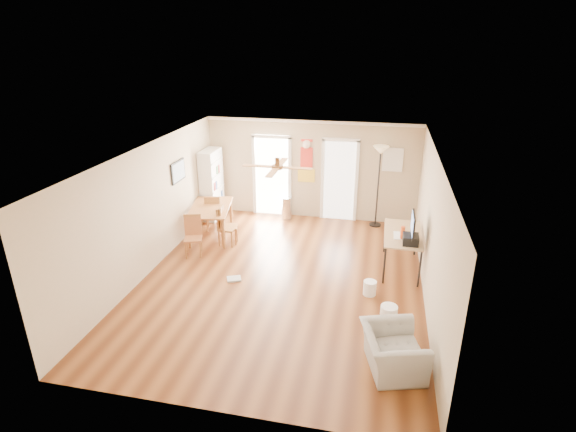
% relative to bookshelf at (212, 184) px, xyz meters
% --- Properties ---
extents(floor, '(7.00, 7.00, 0.00)m').
position_rel_bookshelf_xyz_m(floor, '(2.55, -2.89, -0.92)').
color(floor, brown).
rests_on(floor, ground).
extents(ceiling, '(5.50, 7.00, 0.00)m').
position_rel_bookshelf_xyz_m(ceiling, '(2.55, -2.89, 1.68)').
color(ceiling, silver).
rests_on(ceiling, floor).
extents(wall_back, '(5.50, 0.04, 2.60)m').
position_rel_bookshelf_xyz_m(wall_back, '(2.55, 0.61, 0.38)').
color(wall_back, beige).
rests_on(wall_back, floor).
extents(wall_front, '(5.50, 0.04, 2.60)m').
position_rel_bookshelf_xyz_m(wall_front, '(2.55, -6.39, 0.38)').
color(wall_front, beige).
rests_on(wall_front, floor).
extents(wall_left, '(0.04, 7.00, 2.60)m').
position_rel_bookshelf_xyz_m(wall_left, '(-0.20, -2.89, 0.38)').
color(wall_left, beige).
rests_on(wall_left, floor).
extents(wall_right, '(0.04, 7.00, 2.60)m').
position_rel_bookshelf_xyz_m(wall_right, '(5.30, -2.89, 0.38)').
color(wall_right, beige).
rests_on(wall_right, floor).
extents(crown_molding, '(5.50, 7.00, 0.08)m').
position_rel_bookshelf_xyz_m(crown_molding, '(2.55, -2.89, 1.64)').
color(crown_molding, white).
rests_on(crown_molding, wall_back).
extents(kitchen_doorway, '(0.90, 0.10, 2.10)m').
position_rel_bookshelf_xyz_m(kitchen_doorway, '(1.50, 0.59, 0.13)').
color(kitchen_doorway, white).
rests_on(kitchen_doorway, wall_back).
extents(bathroom_doorway, '(0.80, 0.10, 2.10)m').
position_rel_bookshelf_xyz_m(bathroom_doorway, '(3.30, 0.59, 0.13)').
color(bathroom_doorway, white).
rests_on(bathroom_doorway, wall_back).
extents(wall_decal, '(0.46, 0.03, 1.10)m').
position_rel_bookshelf_xyz_m(wall_decal, '(2.42, 0.59, 0.63)').
color(wall_decal, red).
rests_on(wall_decal, wall_back).
extents(ac_grille, '(0.50, 0.04, 0.60)m').
position_rel_bookshelf_xyz_m(ac_grille, '(4.60, 0.58, 0.78)').
color(ac_grille, white).
rests_on(ac_grille, wall_back).
extents(framed_poster, '(0.04, 0.66, 0.48)m').
position_rel_bookshelf_xyz_m(framed_poster, '(-0.18, -1.49, 0.78)').
color(framed_poster, black).
rests_on(framed_poster, wall_left).
extents(ceiling_fan, '(1.24, 1.24, 0.20)m').
position_rel_bookshelf_xyz_m(ceiling_fan, '(2.55, -3.19, 1.51)').
color(ceiling_fan, '#593819').
rests_on(ceiling_fan, ceiling).
extents(bookshelf, '(0.46, 0.87, 1.85)m').
position_rel_bookshelf_xyz_m(bookshelf, '(0.00, 0.00, 0.00)').
color(bookshelf, silver).
rests_on(bookshelf, floor).
extents(dining_table, '(1.19, 1.66, 0.75)m').
position_rel_bookshelf_xyz_m(dining_table, '(0.40, -1.15, -0.55)').
color(dining_table, '#A66135').
rests_on(dining_table, floor).
extents(dining_chair_right_a, '(0.46, 0.46, 0.90)m').
position_rel_bookshelf_xyz_m(dining_chair_right_a, '(0.95, -1.43, -0.47)').
color(dining_chair_right_a, '#AB6A37').
rests_on(dining_chair_right_a, floor).
extents(dining_chair_right_b, '(0.40, 0.40, 0.91)m').
position_rel_bookshelf_xyz_m(dining_chair_right_b, '(0.95, -1.53, -0.47)').
color(dining_chair_right_b, '#A96D36').
rests_on(dining_chair_right_b, floor).
extents(dining_chair_near, '(0.48, 0.48, 0.91)m').
position_rel_bookshelf_xyz_m(dining_chair_near, '(0.39, -2.23, -0.47)').
color(dining_chair_near, '#A76335').
rests_on(dining_chair_near, floor).
extents(dining_chair_far, '(0.47, 0.47, 0.92)m').
position_rel_bookshelf_xyz_m(dining_chair_far, '(0.31, -0.76, -0.47)').
color(dining_chair_far, '#A06933').
rests_on(dining_chair_far, floor).
extents(trash_can, '(0.30, 0.30, 0.60)m').
position_rel_bookshelf_xyz_m(trash_can, '(1.95, 0.31, -0.62)').
color(trash_can, '#B3B3B5').
rests_on(trash_can, floor).
extents(torchiere_lamp, '(0.47, 0.47, 2.08)m').
position_rel_bookshelf_xyz_m(torchiere_lamp, '(4.29, 0.34, 0.12)').
color(torchiere_lamp, black).
rests_on(torchiere_lamp, floor).
extents(computer_desk, '(0.75, 1.50, 0.80)m').
position_rel_bookshelf_xyz_m(computer_desk, '(4.87, -1.89, -0.52)').
color(computer_desk, tan).
rests_on(computer_desk, floor).
extents(imac, '(0.29, 0.64, 0.60)m').
position_rel_bookshelf_xyz_m(imac, '(5.02, -2.31, 0.18)').
color(imac, black).
rests_on(imac, computer_desk).
extents(keyboard, '(0.13, 0.39, 0.01)m').
position_rel_bookshelf_xyz_m(keyboard, '(4.75, -2.04, -0.11)').
color(keyboard, white).
rests_on(keyboard, computer_desk).
extents(printer, '(0.30, 0.35, 0.18)m').
position_rel_bookshelf_xyz_m(printer, '(5.00, -2.36, -0.03)').
color(printer, black).
rests_on(printer, computer_desk).
extents(orange_bottle, '(0.10, 0.10, 0.25)m').
position_rel_bookshelf_xyz_m(orange_bottle, '(4.85, -2.14, 0.01)').
color(orange_bottle, '#E44714').
rests_on(orange_bottle, computer_desk).
extents(wastebasket_a, '(0.30, 0.30, 0.28)m').
position_rel_bookshelf_xyz_m(wastebasket_a, '(4.29, -3.08, -0.78)').
color(wastebasket_a, white).
rests_on(wastebasket_a, floor).
extents(wastebasket_b, '(0.33, 0.33, 0.33)m').
position_rel_bookshelf_xyz_m(wastebasket_b, '(4.64, -3.93, -0.76)').
color(wastebasket_b, white).
rests_on(wastebasket_b, floor).
extents(floor_cloth, '(0.34, 0.31, 0.04)m').
position_rel_bookshelf_xyz_m(floor_cloth, '(1.61, -3.09, -0.90)').
color(floor_cloth, '#A3A39D').
rests_on(floor_cloth, floor).
extents(armchair, '(1.06, 1.14, 0.62)m').
position_rel_bookshelf_xyz_m(armchair, '(4.70, -5.07, -0.61)').
color(armchair, '#A1A09C').
rests_on(armchair, floor).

